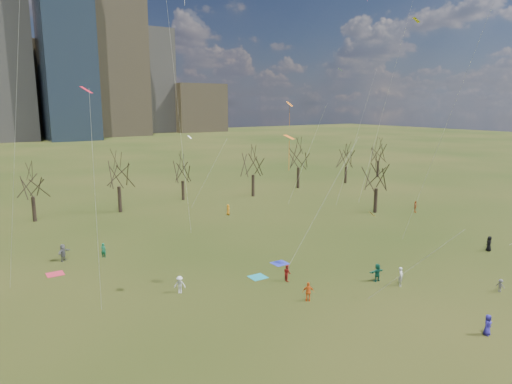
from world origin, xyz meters
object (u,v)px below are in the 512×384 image
blanket_crimson (55,274)px  person_1 (401,277)px  person_0 (488,325)px  blanket_teal (258,277)px  person_4 (308,292)px  blanket_navy (280,263)px  person_2 (287,273)px

blanket_crimson → person_1: size_ratio=0.89×
blanket_crimson → person_0: (24.26, -30.26, 0.77)m
blanket_teal → person_4: 7.03m
blanket_teal → person_0: 20.20m
blanket_crimson → person_0: 38.79m
person_1 → person_0: bearing=-141.0°
blanket_navy → blanket_crimson: size_ratio=1.00×
blanket_teal → person_2: size_ratio=0.99×
person_1 → blanket_teal: bearing=99.1°
person_4 → blanket_teal: bearing=-52.6°
blanket_navy → blanket_crimson: (-20.52, 9.69, 0.00)m
blanket_navy → person_4: size_ratio=0.94×
blanket_navy → blanket_crimson: 22.69m
person_0 → blanket_teal: bearing=104.4°
blanket_teal → person_2: bearing=-51.7°
blanket_teal → blanket_navy: size_ratio=1.00×
blanket_teal → blanket_crimson: (-16.41, 11.66, 0.00)m
person_2 → blanket_crimson: bearing=64.6°
blanket_teal → blanket_crimson: bearing=144.6°
person_1 → person_2: person_1 is taller
blanket_navy → person_0: person_0 is taller
person_4 → person_2: bearing=-72.5°
person_4 → person_1: bearing=-160.0°
blanket_crimson → person_4: bearing=-47.6°
blanket_teal → person_4: person_4 is taller
person_1 → person_4: size_ratio=1.05×
person_1 → person_2: bearing=101.8°
blanket_teal → blanket_navy: bearing=25.7°
blanket_navy → person_4: (-3.51, -8.93, 0.84)m
blanket_teal → person_1: (9.93, -9.01, 0.88)m
blanket_navy → person_0: (3.74, -20.57, 0.77)m
blanket_crimson → person_4: (17.01, -18.62, 0.84)m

